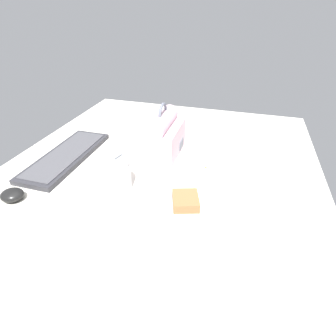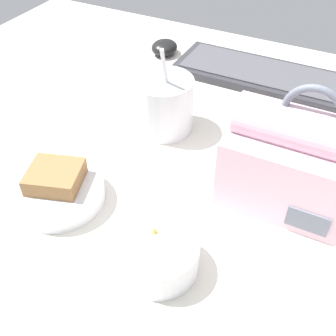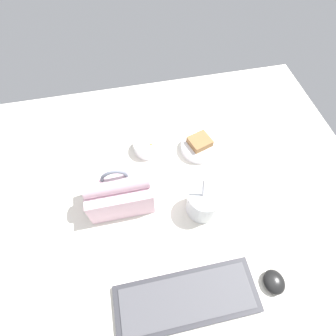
{
  "view_description": "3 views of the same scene",
  "coord_description": "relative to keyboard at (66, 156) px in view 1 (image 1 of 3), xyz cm",
  "views": [
    {
      "loc": [
        -67.93,
        -24.67,
        52.25
      ],
      "look_at": [
        -0.55,
        -4.97,
        7.0
      ],
      "focal_mm": 28.0,
      "sensor_mm": 36.0,
      "label": 1
    },
    {
      "loc": [
        20.72,
        -46.74,
        48.49
      ],
      "look_at": [
        -0.55,
        -4.97,
        7.0
      ],
      "focal_mm": 45.0,
      "sensor_mm": 36.0,
      "label": 2
    },
    {
      "loc": [
        9.3,
        42.05,
        83.96
      ],
      "look_at": [
        -0.55,
        -4.97,
        7.0
      ],
      "focal_mm": 28.0,
      "sensor_mm": 36.0,
      "label": 3
    }
  ],
  "objects": [
    {
      "name": "computer_mouse",
      "position": [
        -25.41,
        0.96,
        0.67
      ],
      "size": [
        6.06,
        6.84,
        3.37
      ],
      "color": "black",
      "rests_on": "desk_surface"
    },
    {
      "name": "lunch_bag",
      "position": [
        14.05,
        -33.64,
        6.34
      ],
      "size": [
        20.59,
        12.62,
        19.97
      ],
      "color": "beige",
      "rests_on": "desk_surface"
    },
    {
      "name": "soup_cup",
      "position": [
        -11.86,
        -25.63,
        4.19
      ],
      "size": [
        10.86,
        10.86,
        16.65
      ],
      "color": "silver",
      "rests_on": "desk_surface"
    },
    {
      "name": "keyboard",
      "position": [
        0.0,
        0.0,
        0.0
      ],
      "size": [
        39.74,
        14.69,
        2.1
      ],
      "color": "#2D2D33",
      "rests_on": "desk_surface"
    },
    {
      "name": "bento_bowl_sandwich",
      "position": [
        -17.26,
        -49.61,
        1.27
      ],
      "size": [
        13.81,
        13.81,
        6.14
      ],
      "color": "silver",
      "rests_on": "desk_surface"
    },
    {
      "name": "desk_surface",
      "position": [
        -2.73,
        -35.65,
        -2.02
      ],
      "size": [
        140.0,
        110.0,
        2.0
      ],
      "color": "silver",
      "rests_on": "ground"
    },
    {
      "name": "bento_bowl_snacks",
      "position": [
        1.92,
        -53.54,
        1.45
      ],
      "size": [
        10.49,
        10.49,
        5.56
      ],
      "color": "silver",
      "rests_on": "desk_surface"
    }
  ]
}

